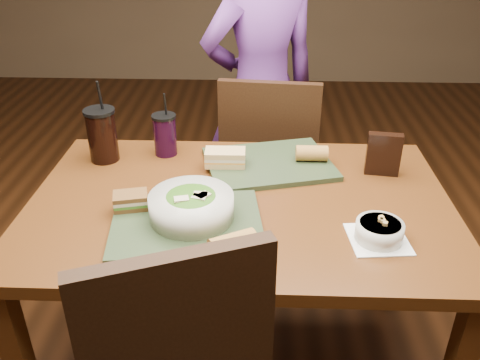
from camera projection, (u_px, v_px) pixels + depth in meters
name	position (u px, v px, depth m)	size (l,w,h in m)	color
dining_table	(240.00, 224.00, 1.61)	(1.30, 0.85, 0.75)	#512B10
chair_far	(267.00, 166.00, 2.25)	(0.45, 0.45, 0.94)	black
diner	(261.00, 93.00, 2.35)	(0.57, 0.37, 1.55)	#5D2B77
tray_near	(187.00, 224.00, 1.43)	(0.42, 0.32, 0.02)	#2A3821
tray_far	(269.00, 164.00, 1.76)	(0.42, 0.32, 0.02)	#2A3821
salad_bowl	(191.00, 205.00, 1.43)	(0.24, 0.24, 0.08)	silver
soup_bowl	(379.00, 231.00, 1.37)	(0.17, 0.17, 0.06)	white
sandwich_near	(131.00, 201.00, 1.48)	(0.11, 0.09, 0.05)	#593819
sandwich_far	(225.00, 158.00, 1.72)	(0.14, 0.08, 0.05)	tan
baguette_near	(233.00, 245.00, 1.28)	(0.06, 0.06, 0.12)	#AD7533
baguette_far	(312.00, 153.00, 1.75)	(0.05, 0.05, 0.11)	#AD7533
cup_cola	(102.00, 135.00, 1.76)	(0.11, 0.11, 0.29)	black
cup_berry	(165.00, 134.00, 1.81)	(0.09, 0.09, 0.23)	black
chip_bag	(383.00, 154.00, 1.68)	(0.11, 0.03, 0.15)	black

